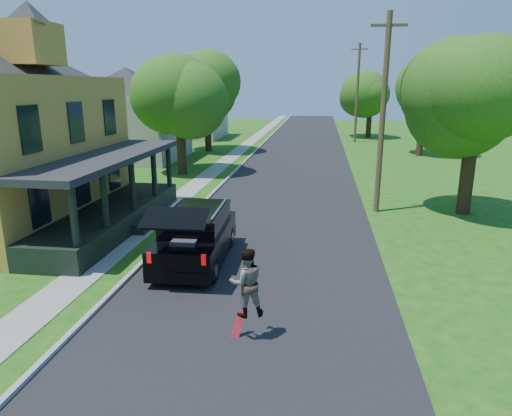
# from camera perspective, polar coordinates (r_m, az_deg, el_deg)

# --- Properties ---
(ground) EXTENTS (140.00, 140.00, 0.00)m
(ground) POSITION_cam_1_polar(r_m,az_deg,el_deg) (12.86, -0.63, -11.92)
(ground) COLOR #174E0F
(ground) RESTS_ON ground
(street) EXTENTS (8.00, 120.00, 0.02)m
(street) POSITION_cam_1_polar(r_m,az_deg,el_deg) (31.91, 4.75, 4.52)
(street) COLOR black
(street) RESTS_ON ground
(curb) EXTENTS (0.15, 120.00, 0.12)m
(curb) POSITION_cam_1_polar(r_m,az_deg,el_deg) (32.38, -2.44, 4.71)
(curb) COLOR gray
(curb) RESTS_ON ground
(sidewalk) EXTENTS (1.30, 120.00, 0.03)m
(sidewalk) POSITION_cam_1_polar(r_m,az_deg,el_deg) (32.69, -5.12, 4.76)
(sidewalk) COLOR gray
(sidewalk) RESTS_ON ground
(front_walk) EXTENTS (6.50, 1.20, 0.03)m
(front_walk) POSITION_cam_1_polar(r_m,az_deg,el_deg) (21.45, -23.98, -2.03)
(front_walk) COLOR gray
(front_walk) RESTS_ON ground
(neighbor_house_mid) EXTENTS (12.78, 12.78, 8.30)m
(neighbor_house_mid) POSITION_cam_1_polar(r_m,az_deg,el_deg) (38.50, -15.69, 12.12)
(neighbor_house_mid) COLOR #AAA396
(neighbor_house_mid) RESTS_ON ground
(neighbor_house_far) EXTENTS (12.78, 12.78, 8.30)m
(neighbor_house_far) POSITION_cam_1_polar(r_m,az_deg,el_deg) (53.56, -8.78, 13.18)
(neighbor_house_far) COLOR #AAA396
(neighbor_house_far) RESTS_ON ground
(black_suv) EXTENTS (2.16, 5.27, 2.43)m
(black_suv) POSITION_cam_1_polar(r_m,az_deg,el_deg) (15.52, -7.57, -3.48)
(black_suv) COLOR black
(black_suv) RESTS_ON ground
(skateboarder) EXTENTS (0.97, 0.86, 1.66)m
(skateboarder) POSITION_cam_1_polar(r_m,az_deg,el_deg) (10.66, -1.18, -9.27)
(skateboarder) COLOR black
(skateboarder) RESTS_ON ground
(skateboard) EXTENTS (0.36, 0.27, 0.73)m
(skateboard) POSITION_cam_1_polar(r_m,az_deg,el_deg) (11.25, -2.24, -14.51)
(skateboard) COLOR #A60E17
(skateboard) RESTS_ON ground
(tree_left_mid) EXTENTS (6.07, 5.85, 8.56)m
(tree_left_mid) POSITION_cam_1_polar(r_m,az_deg,el_deg) (31.07, -9.66, 14.17)
(tree_left_mid) COLOR black
(tree_left_mid) RESTS_ON ground
(tree_left_far) EXTENTS (7.46, 7.61, 9.39)m
(tree_left_far) POSITION_cam_1_polar(r_m,az_deg,el_deg) (42.00, -6.20, 15.34)
(tree_left_far) COLOR black
(tree_left_far) RESTS_ON ground
(tree_right_near) EXTENTS (6.42, 6.75, 8.09)m
(tree_right_near) POSITION_cam_1_polar(r_m,az_deg,el_deg) (22.92, 25.76, 12.36)
(tree_right_near) COLOR black
(tree_right_near) RESTS_ON ground
(tree_right_mid) EXTENTS (7.06, 6.80, 8.77)m
(tree_right_mid) POSITION_cam_1_polar(r_m,az_deg,el_deg) (41.25, 20.33, 14.12)
(tree_right_mid) COLOR black
(tree_right_mid) RESTS_ON ground
(tree_right_far) EXTENTS (5.33, 5.13, 8.03)m
(tree_right_far) POSITION_cam_1_polar(r_m,az_deg,el_deg) (54.52, 14.12, 14.04)
(tree_right_far) COLOR black
(tree_right_far) RESTS_ON ground
(utility_pole_near) EXTENTS (1.58, 0.27, 8.93)m
(utility_pole_near) POSITION_cam_1_polar(r_m,az_deg,el_deg) (21.83, 15.57, 11.33)
(utility_pole_near) COLOR #473421
(utility_pole_near) RESTS_ON ground
(utility_pole_far) EXTENTS (1.60, 0.64, 9.95)m
(utility_pole_far) POSITION_cam_1_polar(r_m,az_deg,el_deg) (49.64, 12.54, 13.94)
(utility_pole_far) COLOR #473421
(utility_pole_far) RESTS_ON ground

